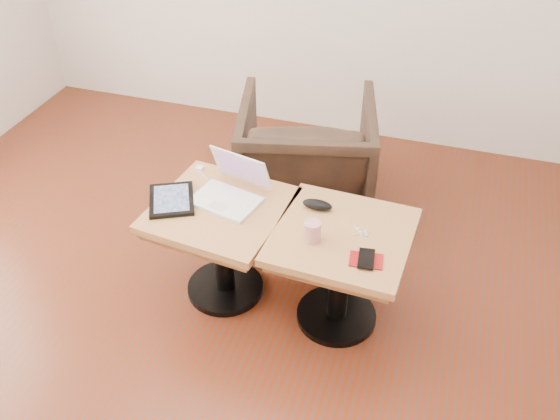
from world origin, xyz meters
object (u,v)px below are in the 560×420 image
(side_table_right, at_px, (341,256))
(striped_cup, at_px, (312,231))
(side_table_left, at_px, (221,229))
(laptop, at_px, (231,190))
(armchair, at_px, (306,158))

(side_table_right, height_order, striped_cup, striped_cup)
(side_table_left, distance_m, laptop, 0.20)
(armchair, bearing_deg, laptop, 63.07)
(side_table_left, relative_size, laptop, 1.82)
(side_table_left, bearing_deg, striped_cup, -5.47)
(laptop, bearing_deg, armchair, 90.27)
(side_table_right, bearing_deg, side_table_left, -178.64)
(striped_cup, height_order, armchair, armchair)
(laptop, distance_m, striped_cup, 0.50)
(side_table_right, bearing_deg, laptop, 172.79)
(side_table_right, distance_m, laptop, 0.62)
(side_table_left, relative_size, armchair, 0.86)
(side_table_left, bearing_deg, laptop, 79.88)
(side_table_left, xyz_separation_m, striped_cup, (0.49, -0.10, 0.19))
(side_table_right, xyz_separation_m, laptop, (-0.58, 0.10, 0.18))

